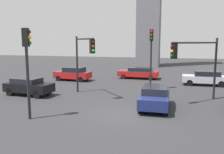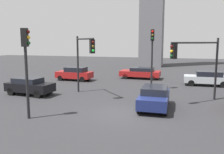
{
  "view_description": "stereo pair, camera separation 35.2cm",
  "coord_description": "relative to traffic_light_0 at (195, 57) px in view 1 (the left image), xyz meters",
  "views": [
    {
      "loc": [
        2.86,
        -13.84,
        4.34
      ],
      "look_at": [
        -1.76,
        3.02,
        1.74
      ],
      "focal_mm": 38.32,
      "sensor_mm": 36.0,
      "label": 1
    },
    {
      "loc": [
        3.19,
        -13.74,
        4.34
      ],
      "look_at": [
        -1.76,
        3.02,
        1.74
      ],
      "focal_mm": 38.32,
      "sensor_mm": 36.0,
      "label": 2
    }
  ],
  "objects": [
    {
      "name": "car_0",
      "position": [
        -12.42,
        6.67,
        -2.51
      ],
      "size": [
        4.06,
        1.88,
        1.5
      ],
      "rotation": [
        0.0,
        0.0,
        3.1
      ],
      "color": "maroon",
      "rests_on": "ground_plane"
    },
    {
      "name": "car_7",
      "position": [
        1.55,
        7.43,
        -2.53
      ],
      "size": [
        4.26,
        1.82,
        1.44
      ],
      "rotation": [
        0.0,
        0.0,
        3.15
      ],
      "color": "#ADB2B7",
      "rests_on": "ground_plane"
    },
    {
      "name": "car_5",
      "position": [
        -2.52,
        -2.29,
        -2.53
      ],
      "size": [
        1.84,
        3.97,
        1.43
      ],
      "rotation": [
        0.0,
        0.0,
        -1.55
      ],
      "color": "navy",
      "rests_on": "ground_plane"
    },
    {
      "name": "traffic_light_1",
      "position": [
        -9.11,
        -6.39,
        0.25
      ],
      "size": [
        0.49,
        0.39,
        5.06
      ],
      "rotation": [
        0.0,
        0.0,
        0.26
      ],
      "color": "black",
      "rests_on": "ground_plane"
    },
    {
      "name": "traffic_light_2",
      "position": [
        -3.48,
        3.71,
        0.46
      ],
      "size": [
        0.36,
        0.48,
        5.39
      ],
      "rotation": [
        0.0,
        0.0,
        -1.44
      ],
      "color": "black",
      "rests_on": "ground_plane"
    },
    {
      "name": "car_4",
      "position": [
        -12.79,
        -1.12,
        -2.53
      ],
      "size": [
        4.03,
        2.02,
        1.41
      ],
      "rotation": [
        0.0,
        0.0,
        -0.09
      ],
      "color": "black",
      "rests_on": "ground_plane"
    },
    {
      "name": "traffic_light_0",
      "position": [
        0.0,
        0.0,
        0.0
      ],
      "size": [
        3.33,
        3.24,
        4.6
      ],
      "rotation": [
        0.0,
        0.0,
        -2.37
      ],
      "color": "black",
      "rests_on": "ground_plane"
    },
    {
      "name": "car_2",
      "position": [
        -5.54,
        10.08,
        -2.57
      ],
      "size": [
        4.67,
        2.21,
        1.32
      ],
      "rotation": [
        0.0,
        0.0,
        3.12
      ],
      "color": "maroon",
      "rests_on": "ground_plane"
    },
    {
      "name": "ground_plane",
      "position": [
        -4.06,
        -3.89,
        -3.28
      ],
      "size": [
        102.36,
        102.36,
        0.0
      ],
      "primitive_type": "plane",
      "color": "#2D2D30"
    },
    {
      "name": "traffic_light_3",
      "position": [
        -8.25,
        -0.23,
        0.16
      ],
      "size": [
        2.64,
        2.9,
        4.78
      ],
      "rotation": [
        0.0,
        0.0,
        -0.84
      ],
      "color": "black",
      "rests_on": "ground_plane"
    }
  ]
}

